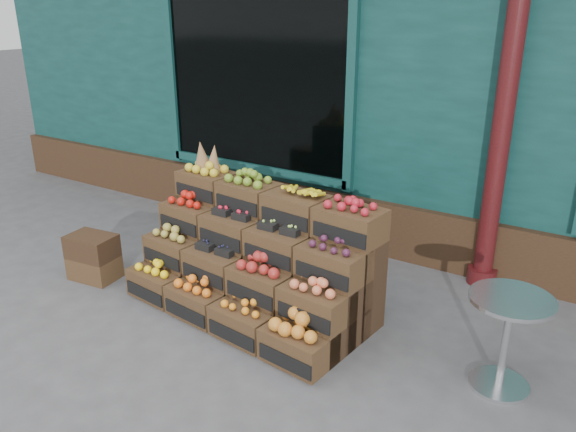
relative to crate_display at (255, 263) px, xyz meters
The scene contains 6 objects.
ground 0.78m from the crate_display, 50.11° to the right, with size 60.00×60.00×0.00m, color #4A4A4D.
shop_facade 5.03m from the crate_display, 84.73° to the left, with size 12.00×6.24×4.80m.
crate_display is the anchor object (origin of this frame).
spare_crates 1.73m from the crate_display, 165.35° to the right, with size 0.49×0.37×0.46m.
bistro_table 2.16m from the crate_display, ahead, with size 0.58×0.58×0.72m.
shopkeeper 2.80m from the crate_display, 126.32° to the left, with size 0.68×0.45×1.86m, color #13451A.
Camera 1 is at (2.26, -3.14, 2.59)m, focal length 35.00 mm.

